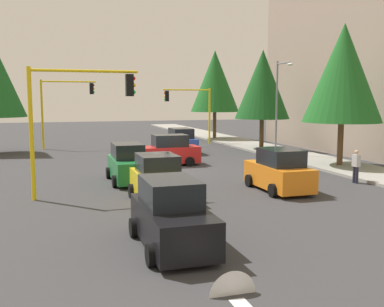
% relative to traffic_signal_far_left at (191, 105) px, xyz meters
% --- Properties ---
extents(ground_plane, '(120.00, 120.00, 0.00)m').
position_rel_traffic_signal_far_left_xyz_m(ground_plane, '(14.00, -5.63, -3.73)').
color(ground_plane, '#353538').
extents(sidewalk_kerb, '(80.00, 4.00, 0.15)m').
position_rel_traffic_signal_far_left_xyz_m(sidewalk_kerb, '(9.00, 4.87, -3.66)').
color(sidewalk_kerb, gray).
rests_on(sidewalk_kerb, ground).
extents(lane_arrow_near, '(2.40, 1.10, 1.10)m').
position_rel_traffic_signal_far_left_xyz_m(lane_arrow_near, '(25.51, -8.63, -3.72)').
color(lane_arrow_near, silver).
rests_on(lane_arrow_near, ground).
extents(lane_arrow_mid, '(2.40, 1.10, 1.10)m').
position_rel_traffic_signal_far_left_xyz_m(lane_arrow_mid, '(31.51, -8.63, -3.72)').
color(lane_arrow_mid, silver).
rests_on(lane_arrow_mid, ground).
extents(traffic_signal_far_left, '(0.36, 4.59, 5.24)m').
position_rel_traffic_signal_far_left_xyz_m(traffic_signal_far_left, '(0.00, 0.00, 0.00)').
color(traffic_signal_far_left, yellow).
rests_on(traffic_signal_far_left, ground).
extents(traffic_signal_near_right, '(0.36, 4.59, 5.59)m').
position_rel_traffic_signal_far_left_xyz_m(traffic_signal_near_right, '(20.00, -11.31, 0.23)').
color(traffic_signal_near_right, yellow).
rests_on(traffic_signal_near_right, ground).
extents(traffic_signal_far_right, '(0.36, 4.59, 5.87)m').
position_rel_traffic_signal_far_left_xyz_m(traffic_signal_far_right, '(0.00, -11.35, 0.42)').
color(traffic_signal_far_right, yellow).
rests_on(traffic_signal_far_right, ground).
extents(street_lamp_curbside, '(2.15, 0.28, 7.00)m').
position_rel_traffic_signal_far_left_xyz_m(street_lamp_curbside, '(10.39, 3.57, 0.62)').
color(street_lamp_curbside, slate).
rests_on(street_lamp_curbside, ground).
extents(tree_roadside_near, '(4.83, 4.83, 8.86)m').
position_rel_traffic_signal_far_left_xyz_m(tree_roadside_near, '(16.00, 4.87, 2.10)').
color(tree_roadside_near, brown).
rests_on(tree_roadside_near, ground).
extents(tree_roadside_far, '(5.03, 5.03, 9.22)m').
position_rel_traffic_signal_far_left_xyz_m(tree_roadside_far, '(-4.00, 3.87, 2.34)').
color(tree_roadside_far, brown).
rests_on(tree_roadside_far, ground).
extents(tree_roadside_mid, '(4.52, 4.52, 8.28)m').
position_rel_traffic_signal_far_left_xyz_m(tree_roadside_mid, '(6.00, 4.37, 1.71)').
color(tree_roadside_mid, brown).
rests_on(tree_roadside_mid, ground).
extents(car_green, '(4.18, 1.98, 1.98)m').
position_rel_traffic_signal_far_left_xyz_m(car_green, '(16.98, -8.63, -2.83)').
color(car_green, '#1E7238').
rests_on(car_green, ground).
extents(car_red, '(2.04, 4.13, 1.98)m').
position_rel_traffic_signal_far_left_xyz_m(car_red, '(12.00, -5.27, -2.83)').
color(car_red, red).
rests_on(car_red, ground).
extents(car_black, '(4.13, 2.01, 1.98)m').
position_rel_traffic_signal_far_left_xyz_m(car_black, '(27.48, -9.08, -2.83)').
color(car_black, black).
rests_on(car_black, ground).
extents(car_blue, '(4.16, 2.07, 1.98)m').
position_rel_traffic_signal_far_left_xyz_m(car_blue, '(6.00, -2.69, -2.83)').
color(car_blue, blue).
rests_on(car_blue, ground).
extents(car_orange, '(3.96, 2.06, 1.98)m').
position_rel_traffic_signal_far_left_xyz_m(car_orange, '(21.34, -2.29, -2.83)').
color(car_orange, orange).
rests_on(car_orange, ground).
extents(car_yellow, '(3.83, 2.07, 1.98)m').
position_rel_traffic_signal_far_left_xyz_m(car_yellow, '(21.89, -8.18, -2.83)').
color(car_yellow, yellow).
rests_on(car_yellow, ground).
extents(pedestrian_crossing, '(0.40, 0.24, 1.70)m').
position_rel_traffic_signal_far_left_xyz_m(pedestrian_crossing, '(20.84, 2.34, -2.82)').
color(pedestrian_crossing, '#262638').
rests_on(pedestrian_crossing, ground).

